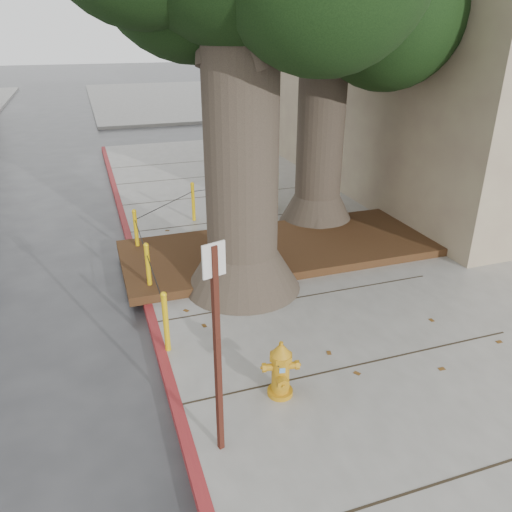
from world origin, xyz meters
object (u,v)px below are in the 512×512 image
Objects in this scene: fire_hydrant at (281,370)px; car_silver at (257,113)px; signpost at (217,342)px; car_red at (395,107)px.

car_silver reaches higher than fire_hydrant.
fire_hydrant is at bearing 159.37° from car_silver.
car_red is (14.35, 18.76, -0.87)m from signpost.
car_red is at bearing 64.74° from fire_hydrant.
signpost is at bearing 134.66° from car_red.
fire_hydrant is 0.32× the size of signpost.
car_red is at bearing 35.55° from signpost.
car_silver is 7.30m from car_red.
car_red is (13.41, 18.15, 0.14)m from fire_hydrant.
fire_hydrant is at bearing 15.98° from signpost.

